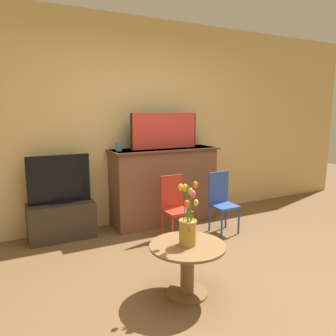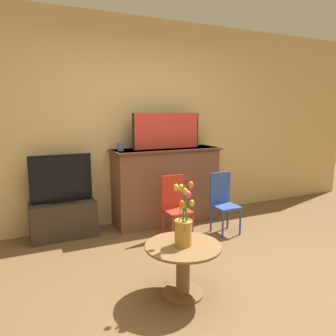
% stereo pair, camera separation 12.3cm
% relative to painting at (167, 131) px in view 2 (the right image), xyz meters
% --- Properties ---
extents(ground_plane, '(14.00, 14.00, 0.00)m').
position_rel_painting_xyz_m(ground_plane, '(-0.39, -1.88, -1.25)').
color(ground_plane, brown).
extents(wall_back, '(8.00, 0.06, 2.70)m').
position_rel_painting_xyz_m(wall_back, '(-0.39, 0.25, 0.10)').
color(wall_back, tan).
rests_on(wall_back, ground).
extents(fireplace_mantel, '(1.47, 0.48, 1.01)m').
position_rel_painting_xyz_m(fireplace_mantel, '(-0.02, -0.01, -0.73)').
color(fireplace_mantel, brown).
rests_on(fireplace_mantel, ground).
extents(painting, '(0.96, 0.03, 0.46)m').
position_rel_painting_xyz_m(painting, '(0.00, 0.00, 0.00)').
color(painting, black).
rests_on(painting, fireplace_mantel).
extents(mantel_candle, '(0.08, 0.08, 0.10)m').
position_rel_painting_xyz_m(mantel_candle, '(-0.64, -0.01, -0.18)').
color(mantel_candle, '#4C6699').
rests_on(mantel_candle, fireplace_mantel).
extents(tv_stand, '(0.76, 0.36, 0.43)m').
position_rel_painting_xyz_m(tv_stand, '(-1.37, 0.02, -1.03)').
color(tv_stand, '#382D23').
rests_on(tv_stand, ground).
extents(tv_monitor, '(0.71, 0.12, 0.57)m').
position_rel_painting_xyz_m(tv_monitor, '(-1.37, 0.02, -0.53)').
color(tv_monitor, black).
rests_on(tv_monitor, tv_stand).
extents(chair_red, '(0.29, 0.29, 0.75)m').
position_rel_painting_xyz_m(chair_red, '(-0.16, -0.57, -0.83)').
color(chair_red, '#B22D1E').
rests_on(chair_red, ground).
extents(chair_blue, '(0.29, 0.29, 0.75)m').
position_rel_painting_xyz_m(chair_blue, '(0.47, -0.66, -0.83)').
color(chair_blue, '#2D4C99').
rests_on(chair_blue, ground).
extents(side_table, '(0.62, 0.62, 0.43)m').
position_rel_painting_xyz_m(side_table, '(-0.67, -1.72, -0.96)').
color(side_table, brown).
rests_on(side_table, ground).
extents(vase_tulips, '(0.17, 0.26, 0.52)m').
position_rel_painting_xyz_m(vase_tulips, '(-0.67, -1.73, -0.65)').
color(vase_tulips, '#B78433').
rests_on(vase_tulips, side_table).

